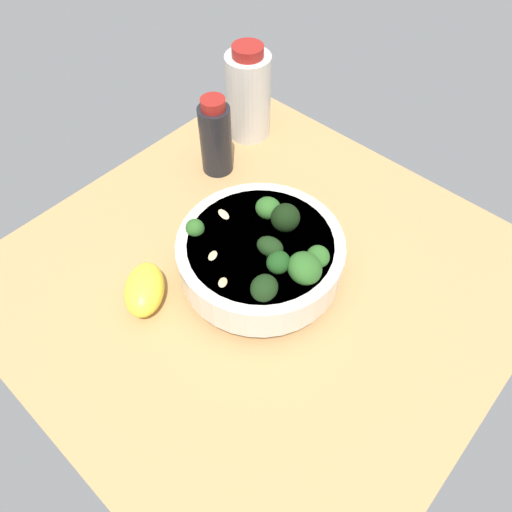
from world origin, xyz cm
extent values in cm
cube|color=tan|center=(0.00, 0.00, -1.74)|extent=(64.30, 64.30, 3.48)
cylinder|color=silver|center=(-0.40, 0.41, 0.85)|extent=(11.94, 11.94, 1.70)
cylinder|color=silver|center=(-0.40, 0.41, 4.26)|extent=(21.71, 21.71, 5.11)
cylinder|color=beige|center=(-0.40, 0.41, 6.41)|extent=(18.84, 18.84, 0.80)
cylinder|color=#4A8F3C|center=(-4.05, 7.77, 5.63)|extent=(1.38, 1.38, 1.39)
ellipsoid|color=#2D6023|center=(-4.05, 7.77, 6.99)|extent=(3.24, 3.32, 3.09)
cylinder|color=#4A8F3C|center=(-1.71, -4.41, 6.77)|extent=(1.48, 1.32, 1.26)
ellipsoid|color=#194216|center=(-1.71, -4.41, 8.18)|extent=(3.51, 3.39, 3.58)
cylinder|color=#3C7A32|center=(-5.28, -5.31, 5.99)|extent=(1.57, 1.79, 1.59)
ellipsoid|color=black|center=(-5.28, -5.31, 7.53)|extent=(4.48, 4.14, 3.47)
cylinder|color=#2F662B|center=(3.98, 2.26, 6.96)|extent=(1.67, 1.63, 1.20)
ellipsoid|color=#2D6023|center=(3.98, 2.26, 8.41)|extent=(3.52, 3.96, 3.16)
cylinder|color=#4A8F3C|center=(2.80, -6.98, 5.64)|extent=(1.49, 1.70, 1.63)
ellipsoid|color=#2D6023|center=(2.80, -6.98, 7.17)|extent=(4.63, 4.52, 3.56)
cylinder|color=#4A8F3C|center=(4.06, -0.59, 6.64)|extent=(2.03, 2.18, 1.91)
ellipsoid|color=black|center=(4.06, -0.59, 8.57)|extent=(5.45, 5.83, 4.70)
cylinder|color=#4A8F3C|center=(0.40, -7.09, 5.79)|extent=(1.72, 1.54, 1.84)
ellipsoid|color=#2D6023|center=(0.40, -7.09, 7.74)|extent=(6.54, 6.42, 5.70)
cylinder|color=#589D47|center=(-0.85, -2.30, 7.20)|extent=(1.59, 1.47, 1.50)
ellipsoid|color=black|center=(-0.85, -2.30, 8.62)|extent=(3.91, 3.98, 3.15)
ellipsoid|color=#DBBC84|center=(-1.61, 4.76, 9.86)|extent=(1.24, 1.94, 0.54)
ellipsoid|color=#DBBC84|center=(-7.94, -1.17, 7.48)|extent=(2.03, 1.70, 0.97)
ellipsoid|color=#DBBC84|center=(-5.88, 2.61, 7.40)|extent=(2.08, 1.71, 0.59)
ellipsoid|color=yellow|center=(-13.08, 8.39, 2.16)|extent=(9.44, 9.26, 4.32)
cylinder|color=black|center=(11.40, 19.59, 5.71)|extent=(5.02, 5.02, 11.43)
cylinder|color=maroon|center=(11.40, 19.59, 12.25)|extent=(3.75, 3.75, 1.64)
cylinder|color=beige|center=(21.73, 22.21, 7.14)|extent=(7.41, 7.41, 14.28)
cylinder|color=maroon|center=(21.73, 22.21, 15.11)|extent=(5.01, 5.01, 1.67)
camera|label=1|loc=(-29.49, -26.00, 54.53)|focal=34.18mm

